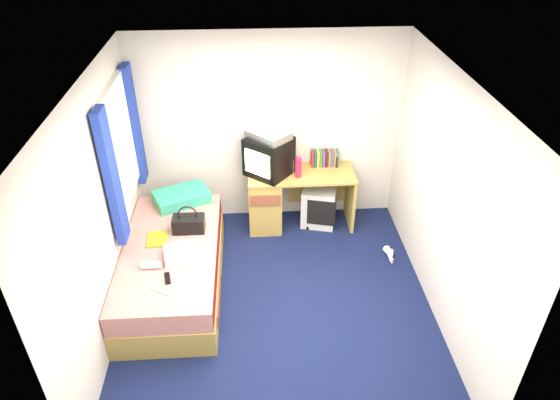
{
  "coord_description": "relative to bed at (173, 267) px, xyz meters",
  "views": [
    {
      "loc": [
        -0.21,
        -3.8,
        3.79
      ],
      "look_at": [
        0.08,
        0.7,
        0.84
      ],
      "focal_mm": 32.0,
      "sensor_mm": 36.0,
      "label": 1
    }
  ],
  "objects": [
    {
      "name": "desk",
      "position": [
        1.2,
        1.09,
        0.14
      ],
      "size": [
        1.3,
        0.55,
        0.75
      ],
      "color": "tan",
      "rests_on": "ground"
    },
    {
      "name": "remote_control",
      "position": [
        0.04,
        -0.5,
        0.28
      ],
      "size": [
        0.08,
        0.17,
        0.02
      ],
      "primitive_type": "cube",
      "rotation": [
        0.0,
        0.0,
        0.21
      ],
      "color": "black",
      "rests_on": "bed"
    },
    {
      "name": "picture_frame",
      "position": [
        1.91,
        1.23,
        0.55
      ],
      "size": [
        0.06,
        0.12,
        0.14
      ],
      "primitive_type": "cube",
      "rotation": [
        0.0,
        0.0,
        0.31
      ],
      "color": "black",
      "rests_on": "desk"
    },
    {
      "name": "magazine",
      "position": [
        -0.15,
        0.13,
        0.28
      ],
      "size": [
        0.22,
        0.29,
        0.01
      ],
      "primitive_type": "cube",
      "rotation": [
        0.0,
        0.0,
        0.04
      ],
      "color": "#E7FA1B",
      "rests_on": "bed"
    },
    {
      "name": "pillow",
      "position": [
        0.05,
        0.85,
        0.34
      ],
      "size": [
        0.72,
        0.61,
        0.13
      ],
      "primitive_type": "cube",
      "rotation": [
        0.0,
        0.0,
        0.43
      ],
      "color": "#1A7AAF",
      "rests_on": "bed"
    },
    {
      "name": "water_bottle",
      "position": [
        -0.14,
        -0.33,
        0.31
      ],
      "size": [
        0.2,
        0.07,
        0.07
      ],
      "primitive_type": "cylinder",
      "rotation": [
        0.0,
        1.57,
        -0.01
      ],
      "color": "white",
      "rests_on": "bed"
    },
    {
      "name": "book_row",
      "position": [
        1.79,
        1.25,
        0.58
      ],
      "size": [
        0.34,
        0.13,
        0.2
      ],
      "color": "maroon",
      "rests_on": "desk"
    },
    {
      "name": "aerosol_can",
      "position": [
        1.36,
        1.09,
        0.57
      ],
      "size": [
        0.05,
        0.05,
        0.18
      ],
      "primitive_type": "cylinder",
      "rotation": [
        0.0,
        0.0,
        0.09
      ],
      "color": "silver",
      "rests_on": "desk"
    },
    {
      "name": "towel",
      "position": [
        0.13,
        -0.19,
        0.32
      ],
      "size": [
        0.35,
        0.31,
        0.1
      ],
      "primitive_type": "cube",
      "rotation": [
        0.0,
        0.0,
        0.17
      ],
      "color": "silver",
      "rests_on": "bed"
    },
    {
      "name": "bed",
      "position": [
        0.0,
        0.0,
        0.0
      ],
      "size": [
        1.01,
        2.0,
        0.54
      ],
      "color": "tan",
      "rests_on": "ground"
    },
    {
      "name": "pink_water_bottle",
      "position": [
        1.43,
        0.99,
        0.6
      ],
      "size": [
        0.08,
        0.08,
        0.24
      ],
      "primitive_type": "cylinder",
      "rotation": [
        0.0,
        0.0,
        0.02
      ],
      "color": "#E7204B",
      "rests_on": "desk"
    },
    {
      "name": "window_assembly",
      "position": [
        -0.45,
        0.55,
        1.15
      ],
      "size": [
        0.11,
        1.42,
        1.4
      ],
      "color": "silver",
      "rests_on": "room_shell"
    },
    {
      "name": "room_shell",
      "position": [
        1.1,
        -0.35,
        1.18
      ],
      "size": [
        3.4,
        3.4,
        3.4
      ],
      "color": "white",
      "rests_on": "ground"
    },
    {
      "name": "crt_tv",
      "position": [
        1.09,
        1.09,
        0.72
      ],
      "size": [
        0.64,
        0.64,
        0.47
      ],
      "rotation": [
        0.0,
        0.0,
        -0.69
      ],
      "color": "black",
      "rests_on": "desk"
    },
    {
      "name": "handbag",
      "position": [
        0.18,
        0.28,
        0.36
      ],
      "size": [
        0.34,
        0.2,
        0.31
      ],
      "rotation": [
        0.0,
        0.0,
        -0.02
      ],
      "color": "black",
      "rests_on": "bed"
    },
    {
      "name": "vcr",
      "position": [
        1.09,
        1.09,
        1.0
      ],
      "size": [
        0.56,
        0.56,
        0.09
      ],
      "primitive_type": "cube",
      "rotation": [
        0.0,
        0.0,
        -0.78
      ],
      "color": "silver",
      "rests_on": "crt_tv"
    },
    {
      "name": "ground",
      "position": [
        1.1,
        -0.35,
        -0.27
      ],
      "size": [
        3.4,
        3.4,
        0.0
      ],
      "primitive_type": "plane",
      "color": "#0C1438",
      "rests_on": "ground"
    },
    {
      "name": "storage_cube",
      "position": [
        1.72,
        1.1,
        -0.01
      ],
      "size": [
        0.5,
        0.5,
        0.52
      ],
      "primitive_type": "cube",
      "rotation": [
        0.0,
        0.0,
        -0.24
      ],
      "color": "silver",
      "rests_on": "ground"
    },
    {
      "name": "colour_swatch_fan",
      "position": [
        -0.0,
        -0.66,
        0.28
      ],
      "size": [
        0.22,
        0.16,
        0.01
      ],
      "primitive_type": "cube",
      "rotation": [
        0.0,
        0.0,
        -0.54
      ],
      "color": "yellow",
      "rests_on": "bed"
    },
    {
      "name": "white_heels",
      "position": [
        2.47,
        0.3,
        -0.23
      ],
      "size": [
        0.13,
        0.29,
        0.09
      ],
      "color": "white",
      "rests_on": "ground"
    }
  ]
}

